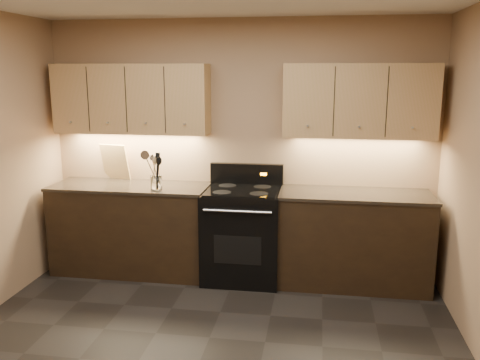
# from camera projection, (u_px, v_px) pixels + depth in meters

# --- Properties ---
(wall_back) EXTENTS (4.00, 0.04, 2.60)m
(wall_back) POSITION_uv_depth(u_px,v_px,m) (240.00, 148.00, 5.27)
(wall_back) COLOR #9D7B5C
(wall_back) RESTS_ON ground
(counter_left) EXTENTS (1.62, 0.62, 0.93)m
(counter_left) POSITION_uv_depth(u_px,v_px,m) (132.00, 228.00, 5.32)
(counter_left) COLOR black
(counter_left) RESTS_ON ground
(counter_right) EXTENTS (1.46, 0.62, 0.93)m
(counter_right) POSITION_uv_depth(u_px,v_px,m) (354.00, 239.00, 4.98)
(counter_right) COLOR black
(counter_right) RESTS_ON ground
(stove) EXTENTS (0.76, 0.68, 1.14)m
(stove) POSITION_uv_depth(u_px,v_px,m) (243.00, 233.00, 5.13)
(stove) COLOR black
(stove) RESTS_ON ground
(upper_cab_left) EXTENTS (1.60, 0.30, 0.70)m
(upper_cab_left) POSITION_uv_depth(u_px,v_px,m) (131.00, 99.00, 5.19)
(upper_cab_left) COLOR tan
(upper_cab_left) RESTS_ON wall_back
(upper_cab_right) EXTENTS (1.44, 0.30, 0.70)m
(upper_cab_right) POSITION_uv_depth(u_px,v_px,m) (359.00, 101.00, 4.84)
(upper_cab_right) COLOR tan
(upper_cab_right) RESTS_ON wall_back
(outlet_plate) EXTENTS (0.08, 0.01, 0.12)m
(outlet_plate) POSITION_uv_depth(u_px,v_px,m) (121.00, 161.00, 5.50)
(outlet_plate) COLOR #B2B5BA
(outlet_plate) RESTS_ON wall_back
(utensil_crock) EXTENTS (0.11, 0.11, 0.14)m
(utensil_crock) POSITION_uv_depth(u_px,v_px,m) (156.00, 183.00, 5.02)
(utensil_crock) COLOR white
(utensil_crock) RESTS_ON counter_left
(cutting_board) EXTENTS (0.33, 0.17, 0.39)m
(cutting_board) POSITION_uv_depth(u_px,v_px,m) (115.00, 162.00, 5.46)
(cutting_board) COLOR #D3B971
(cutting_board) RESTS_ON counter_left
(wooden_spoon) EXTENTS (0.10, 0.10, 0.32)m
(wooden_spoon) POSITION_uv_depth(u_px,v_px,m) (152.00, 173.00, 4.99)
(wooden_spoon) COLOR #D3B971
(wooden_spoon) RESTS_ON utensil_crock
(black_spoon) EXTENTS (0.12, 0.12, 0.33)m
(black_spoon) POSITION_uv_depth(u_px,v_px,m) (156.00, 172.00, 5.01)
(black_spoon) COLOR black
(black_spoon) RESTS_ON utensil_crock
(black_turner) EXTENTS (0.12, 0.14, 0.37)m
(black_turner) POSITION_uv_depth(u_px,v_px,m) (156.00, 170.00, 4.97)
(black_turner) COLOR black
(black_turner) RESTS_ON utensil_crock
(steel_spatula) EXTENTS (0.18, 0.10, 0.36)m
(steel_spatula) POSITION_uv_depth(u_px,v_px,m) (160.00, 170.00, 5.00)
(steel_spatula) COLOR silver
(steel_spatula) RESTS_ON utensil_crock
(steel_skimmer) EXTENTS (0.24, 0.11, 0.39)m
(steel_skimmer) POSITION_uv_depth(u_px,v_px,m) (159.00, 169.00, 4.97)
(steel_skimmer) COLOR silver
(steel_skimmer) RESTS_ON utensil_crock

